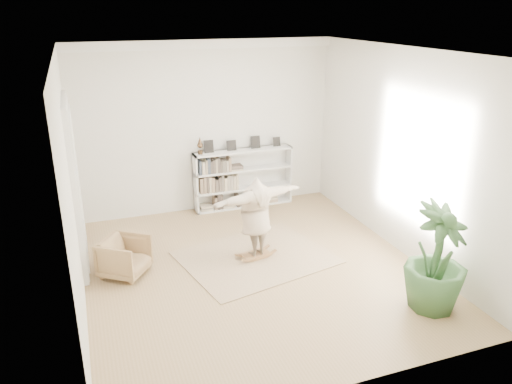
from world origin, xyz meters
TOP-DOWN VIEW (x-y plane):
  - floor at (0.00, 0.00)m, footprint 6.00×6.00m
  - room_shell at (0.00, 2.94)m, footprint 6.00×6.00m
  - doors at (-2.70, 1.30)m, footprint 0.09×1.78m
  - bookshelf at (0.74, 2.82)m, footprint 2.20×0.35m
  - armchair at (-2.08, 0.58)m, footprint 0.99×0.99m
  - rug at (0.16, 0.38)m, footprint 2.87×2.49m
  - rocker_board at (0.16, 0.38)m, footprint 0.55×0.40m
  - person at (0.16, 0.38)m, footprint 1.82×0.85m
  - houseplant at (2.09, -1.96)m, footprint 1.20×1.20m

SIDE VIEW (x-z plane):
  - floor at x=0.00m, z-range 0.00..0.00m
  - rug at x=0.16m, z-range 0.00..0.02m
  - rocker_board at x=0.16m, z-range 0.01..0.12m
  - armchair at x=-2.08m, z-range 0.00..0.65m
  - bookshelf at x=0.74m, z-range -0.18..1.46m
  - houseplant at x=2.09m, z-range 0.00..1.62m
  - person at x=0.16m, z-range 0.13..1.56m
  - doors at x=-2.70m, z-range -0.06..2.86m
  - room_shell at x=0.00m, z-range 0.51..6.51m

